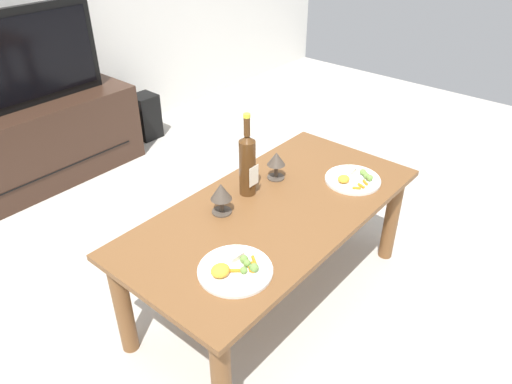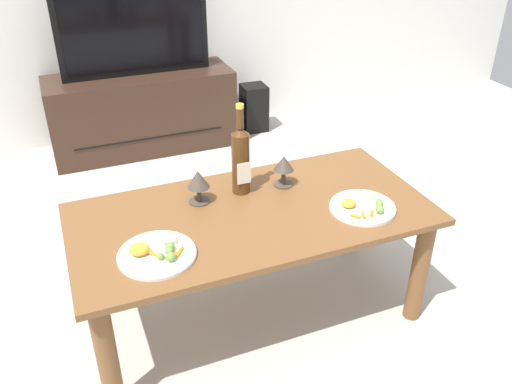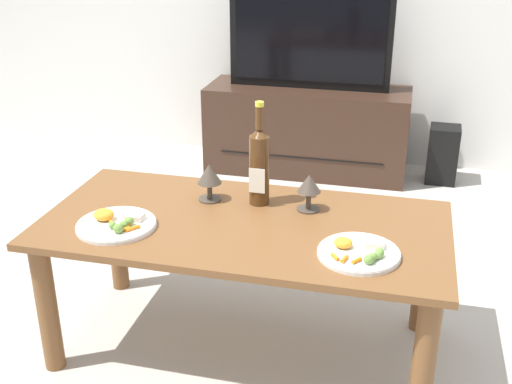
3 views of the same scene
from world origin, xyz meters
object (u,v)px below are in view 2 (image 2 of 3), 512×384
dining_table (252,230)px  wine_bottle (241,158)px  tv_screen (133,30)px  dinner_plate_right (363,207)px  floor_speaker (254,108)px  tv_stand (143,112)px  dinner_plate_left (157,253)px  goblet_right (284,165)px  goblet_left (198,181)px

dining_table → wine_bottle: (0.01, 0.16, 0.24)m
tv_screen → dinner_plate_right: bearing=-76.1°
floor_speaker → dinner_plate_right: size_ratio=1.34×
tv_stand → dinner_plate_left: size_ratio=4.54×
tv_stand → floor_speaker: bearing=0.6°
floor_speaker → dinner_plate_right: dinner_plate_right is taller
tv_stand → tv_screen: bearing=-90.0°
tv_stand → dinner_plate_left: dinner_plate_left is taller
goblet_right → dinner_plate_right: size_ratio=0.52×
dinner_plate_right → floor_speaker: bearing=80.5°
floor_speaker → dining_table: bearing=-110.2°
goblet_left → dinner_plate_right: (0.57, -0.29, -0.08)m
tv_stand → dinner_plate_right: (0.48, -1.94, 0.26)m
dinner_plate_right → tv_stand: bearing=103.9°
tv_stand → wine_bottle: bearing=-86.6°
wine_bottle → goblet_left: size_ratio=2.73×
goblet_right → tv_stand: bearing=99.5°
goblet_right → dinner_plate_left: (-0.59, -0.29, -0.08)m
dining_table → dinner_plate_left: 0.44m
dinner_plate_left → tv_stand: bearing=80.7°
tv_screen → dinner_plate_right: 2.02m
goblet_left → goblet_right: bearing=0.0°
floor_speaker → dinner_plate_left: dinner_plate_left is taller
wine_bottle → goblet_right: bearing=-4.9°
wine_bottle → goblet_left: (-0.18, -0.02, -0.06)m
tv_screen → goblet_right: 1.69m
tv_screen → goblet_right: bearing=-80.5°
dinner_plate_left → dinner_plate_right: (0.80, -0.00, -0.00)m
wine_bottle → dinner_plate_left: (-0.41, -0.30, -0.14)m
dinner_plate_left → dinner_plate_right: size_ratio=1.05×
tv_stand → dinner_plate_left: 1.99m
tv_screen → goblet_right: size_ratio=7.11×
floor_speaker → goblet_right: (-0.53, -1.67, 0.43)m
goblet_right → dinner_plate_right: 0.36m
tv_stand → wine_bottle: 1.69m
dining_table → tv_screen: (-0.08, 1.80, 0.38)m
dining_table → tv_screen: bearing=92.6°
goblet_right → wine_bottle: bearing=175.1°
dining_table → dinner_plate_right: size_ratio=5.41×
tv_stand → goblet_left: 1.69m
dining_table → wine_bottle: wine_bottle is taller
dinner_plate_left → goblet_right: bearing=25.6°
tv_stand → tv_screen: size_ratio=1.28×
dining_table → dinner_plate_left: dinner_plate_left is taller
goblet_left → wine_bottle: bearing=4.9°
tv_screen → dinner_plate_left: tv_screen is taller
tv_stand → floor_speaker: size_ratio=3.56×
wine_bottle → goblet_right: (0.18, -0.02, -0.06)m
tv_screen → goblet_left: size_ratio=6.89×
tv_stand → dinner_plate_left: (-0.32, -1.94, 0.26)m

